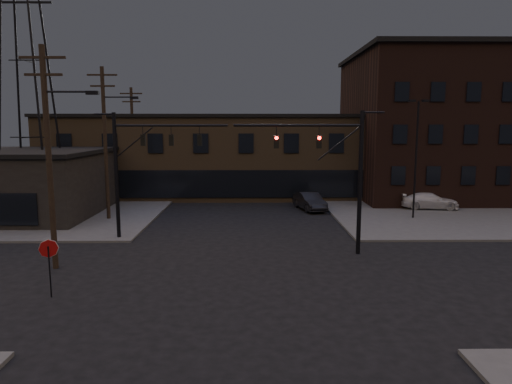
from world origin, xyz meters
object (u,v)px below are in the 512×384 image
traffic_signal_near (340,167)px  parked_car_lot_b (429,201)px  stop_sign (49,255)px  parked_car_lot_a (405,197)px  traffic_signal_far (136,161)px  car_crossing (310,201)px

traffic_signal_near → parked_car_lot_b: 17.42m
stop_sign → parked_car_lot_a: bearing=44.1°
traffic_signal_far → parked_car_lot_a: size_ratio=1.79×
stop_sign → car_crossing: bearing=56.2°
traffic_signal_near → stop_sign: size_ratio=3.23×
traffic_signal_far → parked_car_lot_a: traffic_signal_far is taller
traffic_signal_near → traffic_signal_far: same height
traffic_signal_far → car_crossing: size_ratio=1.74×
traffic_signal_far → parked_car_lot_a: bearing=28.8°
traffic_signal_near → car_crossing: (0.14, 13.66, -4.17)m
stop_sign → parked_car_lot_b: size_ratio=0.52×
traffic_signal_near → parked_car_lot_b: bearing=52.1°
stop_sign → parked_car_lot_b: 30.97m
stop_sign → car_crossing: size_ratio=0.54×
traffic_signal_far → parked_car_lot_b: bearing=23.7°
parked_car_lot_a → traffic_signal_far: bearing=105.4°
traffic_signal_near → traffic_signal_far: 12.57m
traffic_signal_near → parked_car_lot_b: (10.39, 13.36, -4.09)m
traffic_signal_far → parked_car_lot_a: (20.97, 11.55, -4.10)m
parked_car_lot_b → car_crossing: (-10.25, 0.30, -0.08)m
parked_car_lot_a → car_crossing: parked_car_lot_a is taller
car_crossing → parked_car_lot_a: bearing=-4.3°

